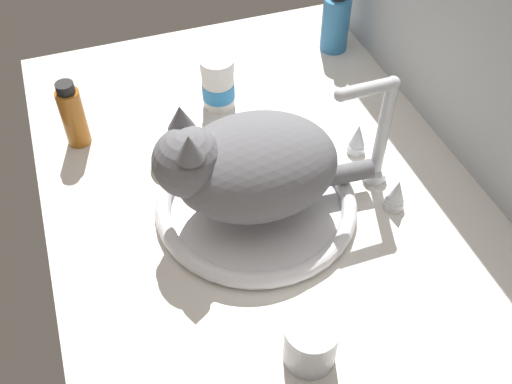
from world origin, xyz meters
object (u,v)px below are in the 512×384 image
(sink_basin, at_px, (256,204))
(metal_jar, at_px, (311,343))
(faucet, at_px, (376,143))
(amber_bottle, at_px, (73,115))
(pill_bottle, at_px, (217,84))
(soap_pump_bottle, at_px, (336,22))
(cat, at_px, (243,166))

(sink_basin, height_order, metal_jar, metal_jar)
(faucet, relative_size, metal_jar, 2.89)
(amber_bottle, bearing_deg, pill_bottle, 94.08)
(amber_bottle, distance_m, pill_bottle, 0.27)
(soap_pump_bottle, bearing_deg, cat, -40.84)
(sink_basin, relative_size, amber_bottle, 2.54)
(cat, distance_m, amber_bottle, 0.35)
(soap_pump_bottle, bearing_deg, sink_basin, -39.03)
(sink_basin, distance_m, pill_bottle, 0.28)
(sink_basin, relative_size, cat, 0.92)
(metal_jar, height_order, pill_bottle, pill_bottle)
(sink_basin, xyz_separation_m, metal_jar, (0.27, -0.02, 0.02))
(amber_bottle, relative_size, metal_jar, 1.77)
(sink_basin, height_order, amber_bottle, amber_bottle)
(sink_basin, relative_size, metal_jar, 4.49)
(faucet, bearing_deg, cat, -90.34)
(faucet, xyz_separation_m, soap_pump_bottle, (-0.38, 0.10, -0.02))
(amber_bottle, height_order, pill_bottle, amber_bottle)
(faucet, bearing_deg, amber_bottle, -119.95)
(soap_pump_bottle, xyz_separation_m, pill_bottle, (0.10, -0.29, -0.02))
(metal_jar, xyz_separation_m, soap_pump_bottle, (-0.65, 0.33, 0.03))
(faucet, bearing_deg, soap_pump_bottle, 164.59)
(faucet, xyz_separation_m, pill_bottle, (-0.28, -0.18, -0.04))
(faucet, bearing_deg, metal_jar, -39.79)
(faucet, distance_m, soap_pump_bottle, 0.39)
(sink_basin, height_order, cat, cat)
(faucet, bearing_deg, pill_bottle, -146.47)
(metal_jar, relative_size, soap_pump_bottle, 0.43)
(faucet, height_order, pill_bottle, faucet)
(amber_bottle, xyz_separation_m, soap_pump_bottle, (-0.12, 0.55, 0.00))
(faucet, relative_size, pill_bottle, 2.06)
(amber_bottle, xyz_separation_m, pill_bottle, (-0.02, 0.27, -0.01))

